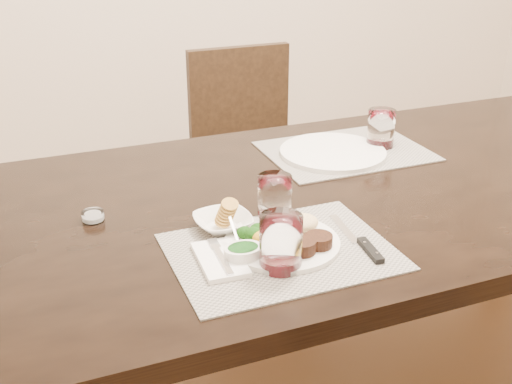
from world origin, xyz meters
name	(u,v)px	position (x,y,z in m)	size (l,w,h in m)	color
dining_table	(374,208)	(0.00, 0.00, 0.67)	(2.00, 1.00, 0.75)	black
chair_far	(249,151)	(0.00, 0.93, 0.50)	(0.42, 0.42, 0.90)	black
placemat_near	(281,252)	(-0.39, -0.25, 0.75)	(0.46, 0.34, 0.00)	gray
placemat_far	(345,151)	(0.03, 0.22, 0.75)	(0.46, 0.34, 0.00)	gray
dinner_plate	(288,239)	(-0.36, -0.23, 0.77)	(0.25, 0.25, 0.04)	silver
napkin_fork	(220,259)	(-0.52, -0.25, 0.76)	(0.10, 0.16, 0.02)	silver
steak_knife	(364,245)	(-0.22, -0.30, 0.76)	(0.03, 0.23, 0.01)	silver
cracker_bowl	(223,222)	(-0.47, -0.11, 0.77)	(0.13, 0.13, 0.06)	silver
sauce_ramekin	(243,253)	(-0.48, -0.26, 0.77)	(0.08, 0.12, 0.06)	silver
wine_glass_near	(275,200)	(-0.34, -0.11, 0.80)	(0.08, 0.08, 0.11)	silver
far_plate	(333,152)	(-0.02, 0.20, 0.76)	(0.31, 0.31, 0.01)	silver
wine_glass_far	(381,130)	(0.14, 0.21, 0.80)	(0.08, 0.08, 0.11)	silver
wine_glass_side	(281,246)	(-0.42, -0.31, 0.80)	(0.09, 0.09, 0.12)	silver
salt_cellar	(93,217)	(-0.73, 0.04, 0.76)	(0.05, 0.05, 0.02)	silver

